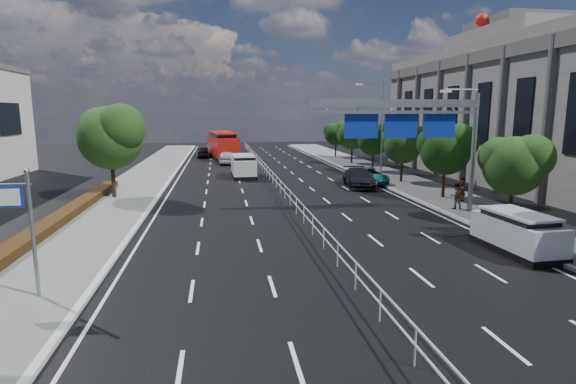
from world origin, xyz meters
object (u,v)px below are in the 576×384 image
object	(u,v)px
overhead_gantry	(414,121)
pedestrian_a	(462,190)
silver_minivan	(517,233)
near_car_silver	(227,157)
parked_car_teal	(369,176)
pedestrian_b	(456,196)
white_minivan	(243,166)
near_car_dark	(202,152)
toilet_sign	(15,213)
parked_car_dark	(359,178)
red_bus	(222,144)

from	to	relation	value
overhead_gantry	pedestrian_a	bearing A→B (deg)	28.52
silver_minivan	near_car_silver	bearing A→B (deg)	105.19
parked_car_teal	pedestrian_b	distance (m)	11.52
white_minivan	near_car_dark	world-z (taller)	white_minivan
silver_minivan	toilet_sign	bearing A→B (deg)	-175.83
white_minivan	near_car_dark	bearing A→B (deg)	100.99
white_minivan	toilet_sign	bearing A→B (deg)	-108.83
near_car_dark	silver_minivan	size ratio (longest dim) A/B	0.95
white_minivan	pedestrian_b	distance (m)	20.99
toilet_sign	white_minivan	bearing A→B (deg)	72.56
toilet_sign	white_minivan	distance (m)	29.03
parked_car_dark	white_minivan	bearing A→B (deg)	148.25
near_car_dark	parked_car_teal	bearing A→B (deg)	116.18
red_bus	near_car_silver	world-z (taller)	red_bus
red_bus	near_car_dark	xyz separation A→B (m)	(-2.75, 1.84, -1.17)
toilet_sign	near_car_silver	xyz separation A→B (m)	(7.32, 39.32, -2.17)
near_car_silver	parked_car_teal	distance (m)	21.03
overhead_gantry	pedestrian_b	distance (m)	5.71
toilet_sign	near_car_silver	bearing A→B (deg)	79.46
red_bus	pedestrian_b	xyz separation A→B (m)	(14.06, -35.86, -0.90)
near_car_silver	parked_car_teal	xyz separation A→B (m)	(11.94, -17.32, -0.09)
silver_minivan	parked_car_dark	xyz separation A→B (m)	(-1.39, 18.20, -0.12)
toilet_sign	near_car_silver	world-z (taller)	toilet_sign
near_car_dark	parked_car_dark	distance (m)	30.99
toilet_sign	silver_minivan	size ratio (longest dim) A/B	0.99
silver_minivan	parked_car_teal	size ratio (longest dim) A/B	0.89
overhead_gantry	toilet_sign	bearing A→B (deg)	-150.40
parked_car_dark	near_car_dark	bearing A→B (deg)	122.32
pedestrian_a	pedestrian_b	xyz separation A→B (m)	(-1.62, -2.09, -0.01)
white_minivan	silver_minivan	xyz separation A→B (m)	(10.57, -25.32, -0.18)
near_car_silver	silver_minivan	size ratio (longest dim) A/B	1.04
white_minivan	parked_car_dark	bearing A→B (deg)	-39.19
near_car_silver	pedestrian_a	bearing A→B (deg)	122.99
silver_minivan	pedestrian_b	world-z (taller)	silver_minivan
near_car_dark	pedestrian_a	world-z (taller)	pedestrian_a
white_minivan	pedestrian_a	xyz separation A→B (m)	(13.89, -14.94, -0.10)
toilet_sign	overhead_gantry	world-z (taller)	overhead_gantry
overhead_gantry	pedestrian_b	world-z (taller)	overhead_gantry
near_car_silver	silver_minivan	distance (m)	38.88
white_minivan	pedestrian_b	size ratio (longest dim) A/B	3.10
toilet_sign	pedestrian_a	xyz separation A→B (m)	(22.57, 12.70, -1.99)
silver_minivan	white_minivan	bearing A→B (deg)	109.98
near_car_dark	parked_car_dark	bearing A→B (deg)	112.58
near_car_dark	silver_minivan	distance (m)	48.41
near_car_silver	near_car_dark	distance (m)	9.53
silver_minivan	overhead_gantry	bearing A→B (deg)	98.71
toilet_sign	pedestrian_a	world-z (taller)	toilet_sign
parked_car_dark	pedestrian_b	distance (m)	10.38
near_car_silver	pedestrian_a	world-z (taller)	pedestrian_a
red_bus	near_car_silver	size ratio (longest dim) A/B	2.67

